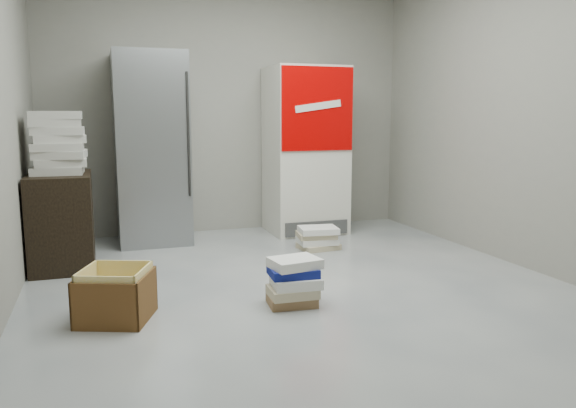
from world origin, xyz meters
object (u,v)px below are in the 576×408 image
(steel_fridge, at_px, (151,149))
(cardboard_box, at_px, (116,298))
(wood_shelf, at_px, (62,220))
(phonebook_stack_main, at_px, (294,282))
(coke_cooler, at_px, (305,150))

(steel_fridge, height_order, cardboard_box, steel_fridge)
(wood_shelf, bearing_deg, cardboard_box, -75.46)
(wood_shelf, distance_m, phonebook_stack_main, 2.22)
(wood_shelf, distance_m, cardboard_box, 1.55)
(phonebook_stack_main, distance_m, cardboard_box, 1.17)
(phonebook_stack_main, bearing_deg, coke_cooler, 67.04)
(coke_cooler, height_order, cardboard_box, coke_cooler)
(coke_cooler, bearing_deg, cardboard_box, -133.54)
(steel_fridge, distance_m, phonebook_stack_main, 2.54)
(steel_fridge, relative_size, coke_cooler, 1.06)
(wood_shelf, height_order, cardboard_box, wood_shelf)
(coke_cooler, distance_m, cardboard_box, 3.14)
(cardboard_box, bearing_deg, wood_shelf, 125.41)
(steel_fridge, xyz_separation_m, cardboard_box, (-0.45, -2.21, -0.81))
(coke_cooler, distance_m, phonebook_stack_main, 2.59)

